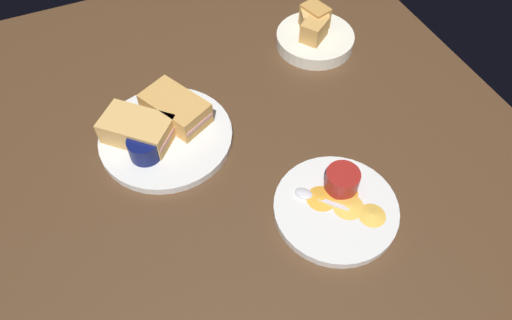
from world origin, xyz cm
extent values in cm
cube|color=#4C331E|center=(0.00, 0.00, -1.50)|extent=(110.00, 110.00, 3.00)
cylinder|color=silver|center=(-2.07, -13.32, 0.80)|extent=(25.94, 25.94, 1.60)
cube|color=tan|center=(-5.55, -9.83, 4.00)|extent=(15.03, 12.66, 4.80)
cube|color=#DB938E|center=(-5.55, -9.83, 4.00)|extent=(14.99, 12.24, 0.80)
cube|color=tan|center=(-3.35, -18.08, 4.00)|extent=(14.43, 14.69, 4.80)
cube|color=#DB938E|center=(-3.35, -18.08, 4.00)|extent=(14.16, 14.46, 0.80)
cylinder|color=#0C144C|center=(1.35, -18.05, 3.68)|extent=(6.07, 6.07, 4.16)
cylinder|color=black|center=(1.35, -18.05, 5.36)|extent=(4.98, 4.98, 0.60)
cube|color=silver|center=(-1.77, -9.30, 1.85)|extent=(2.60, 5.45, 0.40)
ellipsoid|color=silver|center=(0.08, -14.48, 2.00)|extent=(3.15, 3.75, 0.80)
cylinder|color=silver|center=(25.54, 8.93, 0.80)|extent=(21.79, 21.79, 1.60)
cylinder|color=maroon|center=(22.27, 11.65, 3.58)|extent=(6.01, 6.01, 3.97)
cylinder|color=olive|center=(22.27, 11.65, 5.17)|extent=(4.93, 4.93, 0.60)
cube|color=silver|center=(25.16, 8.57, 1.85)|extent=(4.56, 4.34, 0.40)
ellipsoid|color=silver|center=(21.15, 4.82, 2.00)|extent=(3.84, 3.79, 0.80)
cone|color=gold|center=(26.40, 10.78, 1.90)|extent=(7.70, 7.70, 0.60)
cone|color=gold|center=(29.62, 13.57, 1.90)|extent=(5.70, 5.70, 0.60)
cone|color=gold|center=(23.15, 7.30, 1.90)|extent=(5.76, 5.76, 0.60)
cone|color=orange|center=(23.77, 11.91, 1.90)|extent=(4.89, 4.89, 0.60)
cylinder|color=silver|center=(-15.74, 26.80, 1.50)|extent=(17.86, 17.86, 3.00)
cube|color=#C68C42|center=(-18.64, 27.89, 5.57)|extent=(7.00, 5.92, 5.14)
cube|color=tan|center=(-14.72, 25.66, 5.29)|extent=(7.06, 7.44, 4.57)
cube|color=tan|center=(-17.99, 27.35, 5.26)|extent=(6.02, 7.06, 4.52)
camera|label=1|loc=(58.63, -20.85, 70.95)|focal=32.79mm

